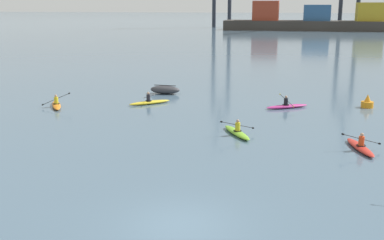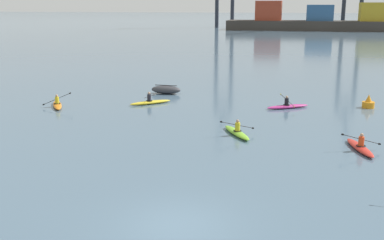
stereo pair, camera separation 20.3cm
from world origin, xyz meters
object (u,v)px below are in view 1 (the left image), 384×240
at_px(kayak_yellow, 150,102).
at_px(kayak_red, 360,147).
at_px(channel_buoy, 367,103).
at_px(kayak_lime, 237,132).
at_px(container_barge, 316,21).
at_px(capsized_dinghy, 165,90).
at_px(kayak_magenta, 287,106).
at_px(kayak_orange, 56,105).

distance_m(kayak_yellow, kayak_red, 17.05).
distance_m(channel_buoy, kayak_lime, 12.94).
distance_m(container_barge, kayak_red, 118.77).
relative_size(capsized_dinghy, kayak_magenta, 0.82).
xyz_separation_m(kayak_orange, kayak_red, (21.05, -6.51, -0.00)).
height_order(kayak_orange, kayak_magenta, kayak_orange).
relative_size(kayak_yellow, kayak_magenta, 0.91).
relative_size(kayak_yellow, kayak_red, 0.86).
distance_m(capsized_dinghy, kayak_red, 19.76).
distance_m(capsized_dinghy, kayak_magenta, 11.05).
xyz_separation_m(kayak_red, kayak_lime, (-6.78, 1.58, 0.00)).
distance_m(container_barge, kayak_lime, 117.47).
bearing_deg(capsized_dinghy, channel_buoy, -7.65).
xyz_separation_m(container_barge, kayak_red, (-1.49, -118.73, -2.58)).
distance_m(kayak_orange, kayak_lime, 15.09).
height_order(kayak_yellow, kayak_red, kayak_yellow).
xyz_separation_m(channel_buoy, kayak_lime, (-8.59, -9.68, -0.19)).
xyz_separation_m(kayak_orange, kayak_yellow, (6.56, 2.47, -0.00)).
distance_m(kayak_red, kayak_lime, 6.96).
bearing_deg(kayak_orange, kayak_red, -17.20).
xyz_separation_m(kayak_yellow, kayak_magenta, (10.42, 0.75, 0.00)).
distance_m(capsized_dinghy, channel_buoy, 16.43).
relative_size(container_barge, channel_buoy, 52.83).
xyz_separation_m(kayak_orange, kayak_lime, (14.26, -4.94, 0.00)).
height_order(kayak_orange, kayak_yellow, kayak_orange).
height_order(kayak_orange, kayak_lime, kayak_orange).
bearing_deg(kayak_yellow, capsized_dinghy, 89.86).
distance_m(container_barge, kayak_magenta, 109.16).
relative_size(container_barge, kayak_lime, 16.30).
bearing_deg(kayak_lime, kayak_red, -13.10).
bearing_deg(kayak_yellow, channel_buoy, 7.92).
xyz_separation_m(capsized_dinghy, kayak_yellow, (-0.01, -4.46, -0.18)).
bearing_deg(kayak_yellow, kayak_magenta, 4.12).
xyz_separation_m(container_barge, channel_buoy, (0.31, -107.47, -2.39)).
bearing_deg(container_barge, kayak_red, -90.72).
relative_size(channel_buoy, kayak_red, 0.29).
bearing_deg(channel_buoy, kayak_orange, -168.28).
relative_size(container_barge, kayak_red, 15.36).
relative_size(kayak_orange, kayak_lime, 1.00).
bearing_deg(container_barge, channel_buoy, -89.83).
distance_m(kayak_orange, kayak_red, 22.03).
height_order(channel_buoy, kayak_lime, channel_buoy).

